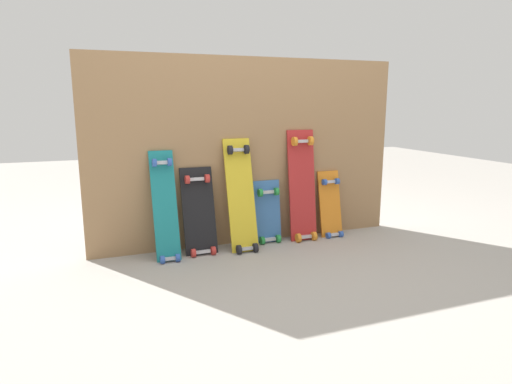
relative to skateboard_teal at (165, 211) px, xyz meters
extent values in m
plane|color=#9E9991|center=(0.68, 0.08, -0.34)|extent=(12.00, 12.00, 0.00)
cube|color=#99724C|center=(0.68, 0.15, 0.37)|extent=(2.46, 0.04, 1.42)
cube|color=#197A7F|center=(0.00, 0.01, 0.00)|extent=(0.17, 0.25, 0.82)
cube|color=#B7B7BF|center=(0.00, -0.11, -0.32)|extent=(0.08, 0.04, 0.03)
cube|color=#B7B7BF|center=(0.00, 0.07, 0.33)|extent=(0.08, 0.04, 0.03)
cylinder|color=#3359B2|center=(-0.05, -0.13, -0.31)|extent=(0.03, 0.06, 0.06)
cylinder|color=#3359B2|center=(0.05, -0.13, -0.31)|extent=(0.03, 0.06, 0.06)
cylinder|color=#3359B2|center=(-0.05, 0.06, 0.33)|extent=(0.03, 0.06, 0.06)
cylinder|color=#3359B2|center=(0.05, 0.06, 0.33)|extent=(0.03, 0.06, 0.06)
cube|color=black|center=(0.25, 0.03, -0.07)|extent=(0.24, 0.19, 0.69)
cube|color=#B7B7BF|center=(0.25, -0.06, -0.32)|extent=(0.11, 0.04, 0.03)
cube|color=#B7B7BF|center=(0.25, 0.08, 0.20)|extent=(0.11, 0.04, 0.03)
cylinder|color=red|center=(0.17, -0.07, -0.31)|extent=(0.03, 0.06, 0.06)
cylinder|color=red|center=(0.32, -0.07, -0.31)|extent=(0.03, 0.06, 0.06)
cylinder|color=red|center=(0.17, 0.06, 0.20)|extent=(0.03, 0.06, 0.06)
cylinder|color=red|center=(0.32, 0.06, 0.20)|extent=(0.03, 0.06, 0.06)
cube|color=gold|center=(0.56, 0.01, 0.04)|extent=(0.21, 0.25, 0.89)
cube|color=#B7B7BF|center=(0.56, -0.11, -0.31)|extent=(0.09, 0.04, 0.03)
cube|color=#B7B7BF|center=(0.56, 0.08, 0.40)|extent=(0.09, 0.04, 0.03)
cylinder|color=black|center=(0.50, -0.13, -0.31)|extent=(0.03, 0.07, 0.07)
cylinder|color=black|center=(0.63, -0.13, -0.31)|extent=(0.03, 0.07, 0.07)
cylinder|color=black|center=(0.50, 0.06, 0.40)|extent=(0.03, 0.07, 0.07)
cylinder|color=black|center=(0.63, 0.06, 0.40)|extent=(0.03, 0.07, 0.07)
cube|color=#386BAD|center=(0.81, 0.09, -0.13)|extent=(0.22, 0.08, 0.55)
cube|color=#B7B7BF|center=(0.81, 0.04, -0.31)|extent=(0.10, 0.04, 0.03)
cube|color=#B7B7BF|center=(0.81, 0.09, 0.06)|extent=(0.10, 0.04, 0.03)
cylinder|color=#268C3F|center=(0.74, 0.02, -0.31)|extent=(0.03, 0.06, 0.06)
cylinder|color=#268C3F|center=(0.88, 0.02, -0.31)|extent=(0.03, 0.06, 0.06)
cylinder|color=#268C3F|center=(0.74, 0.07, 0.06)|extent=(0.03, 0.06, 0.06)
cylinder|color=#268C3F|center=(0.88, 0.07, 0.06)|extent=(0.03, 0.06, 0.06)
cube|color=#B22626|center=(1.10, 0.06, 0.06)|extent=(0.22, 0.14, 0.93)
cube|color=#B7B7BF|center=(1.10, -0.01, -0.31)|extent=(0.10, 0.04, 0.03)
cube|color=#B7B7BF|center=(1.10, 0.09, 0.44)|extent=(0.10, 0.04, 0.03)
cylinder|color=orange|center=(1.03, -0.03, -0.31)|extent=(0.03, 0.07, 0.07)
cylinder|color=orange|center=(1.17, -0.03, -0.31)|extent=(0.03, 0.07, 0.07)
cylinder|color=orange|center=(1.03, 0.07, 0.45)|extent=(0.03, 0.07, 0.07)
cylinder|color=orange|center=(1.17, 0.07, 0.45)|extent=(0.03, 0.07, 0.07)
cube|color=orange|center=(1.36, 0.06, -0.11)|extent=(0.19, 0.14, 0.61)
cube|color=#B7B7BF|center=(1.36, -0.01, -0.32)|extent=(0.09, 0.04, 0.03)
cube|color=#B7B7BF|center=(1.36, 0.08, 0.11)|extent=(0.09, 0.04, 0.03)
cylinder|color=#3359B2|center=(1.30, -0.03, -0.32)|extent=(0.03, 0.05, 0.05)
cylinder|color=#3359B2|center=(1.42, -0.03, -0.32)|extent=(0.03, 0.05, 0.05)
cylinder|color=#3359B2|center=(1.30, 0.06, 0.11)|extent=(0.03, 0.05, 0.05)
cylinder|color=#3359B2|center=(1.42, 0.06, 0.11)|extent=(0.03, 0.05, 0.05)
camera|label=1|loc=(-0.47, -3.02, 0.74)|focal=30.86mm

